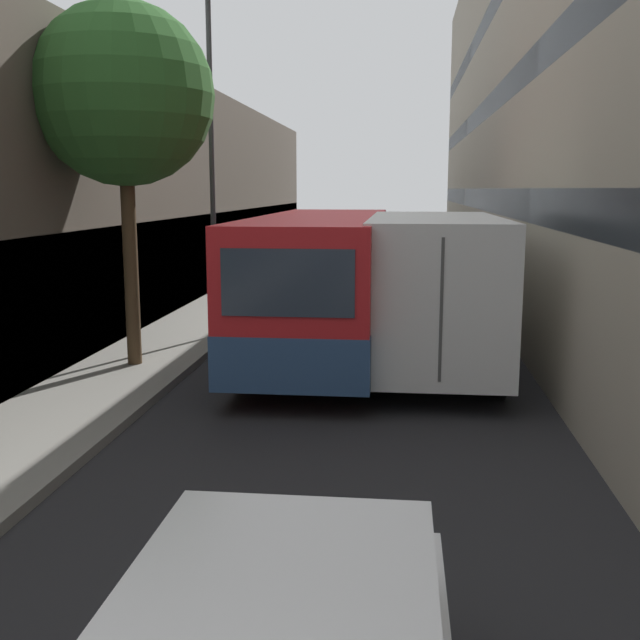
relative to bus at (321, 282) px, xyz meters
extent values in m
plane|color=#232326|center=(0.65, -0.53, -1.61)|extent=(150.00, 150.00, 0.00)
cube|color=gray|center=(-3.56, -0.53, -1.53)|extent=(2.33, 60.00, 0.15)
cube|color=#51473D|center=(-5.92, -0.53, 1.86)|extent=(2.40, 60.00, 6.93)
cube|color=black|center=(-5.26, -0.53, -0.22)|extent=(1.08, 60.00, 2.77)
cube|color=#A89E89|center=(5.50, -0.53, 4.90)|extent=(2.40, 60.00, 13.03)
cube|color=#333D47|center=(4.84, -0.53, 1.65)|extent=(1.08, 60.00, 0.70)
cube|color=#333D47|center=(4.84, -0.53, 4.51)|extent=(1.08, 60.00, 0.70)
cube|color=silver|center=(1.12, -12.30, -0.35)|extent=(1.67, 2.14, 0.60)
cube|color=red|center=(0.00, 0.00, 0.12)|extent=(2.51, 9.56, 2.61)
cube|color=#2D4C7A|center=(0.00, 0.00, -0.73)|extent=(2.54, 9.58, 0.90)
cube|color=#2D3847|center=(0.00, 0.00, 0.51)|extent=(2.55, 8.80, 0.83)
cube|color=#2D3847|center=(0.00, -4.79, 0.58)|extent=(2.06, 0.04, 1.04)
cylinder|color=black|center=(-1.10, 2.97, -1.11)|extent=(0.24, 1.00, 1.00)
cylinder|color=black|center=(1.10, 2.97, -1.11)|extent=(0.24, 1.00, 1.00)
cylinder|color=black|center=(-1.10, -2.96, -1.11)|extent=(0.24, 1.00, 1.00)
cylinder|color=black|center=(1.10, -2.96, -1.11)|extent=(0.24, 1.00, 1.00)
cube|color=silver|center=(2.34, 3.05, -0.22)|extent=(2.35, 2.43, 1.96)
cube|color=silver|center=(2.34, -1.28, 0.13)|extent=(2.45, 6.24, 2.66)
cube|color=#4C4C4C|center=(2.34, -4.41, 0.13)|extent=(0.05, 0.02, 2.26)
cylinder|color=black|center=(1.24, 3.05, -1.13)|extent=(0.22, 0.96, 0.96)
cylinder|color=black|center=(3.45, 3.05, -1.13)|extent=(0.22, 0.96, 0.96)
cylinder|color=black|center=(1.24, -3.00, -1.13)|extent=(0.22, 0.96, 0.96)
cylinder|color=black|center=(3.45, -3.00, -1.13)|extent=(0.22, 0.96, 0.96)
cube|color=navy|center=(-0.46, 9.27, -0.47)|extent=(1.96, 4.76, 1.77)
cube|color=#2D3847|center=(-0.46, 11.29, -0.16)|extent=(1.57, 0.04, 0.62)
cylinder|color=black|center=(-1.34, 10.64, -1.29)|extent=(0.16, 0.64, 0.64)
cylinder|color=black|center=(0.42, 10.64, -1.29)|extent=(0.16, 0.64, 0.64)
cylinder|color=black|center=(-1.34, 7.89, -1.29)|extent=(0.16, 0.64, 0.64)
cylinder|color=black|center=(0.42, 7.89, -1.29)|extent=(0.16, 0.64, 0.64)
cylinder|color=#38383D|center=(-2.64, 1.11, 2.43)|extent=(0.12, 0.12, 7.77)
cylinder|color=#4C3823|center=(-3.56, -1.85, 0.54)|extent=(0.28, 0.28, 4.00)
sphere|color=#285623|center=(-3.56, -1.85, 3.74)|extent=(3.43, 3.43, 3.43)
camera|label=1|loc=(1.74, -15.95, 1.99)|focal=42.00mm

